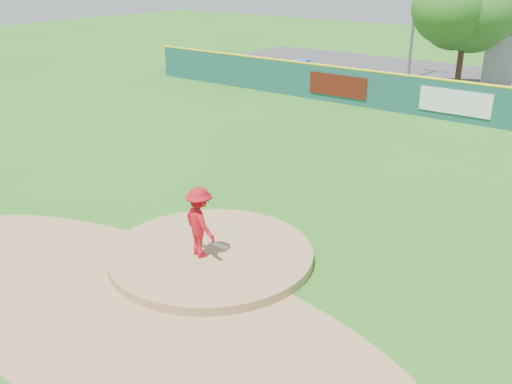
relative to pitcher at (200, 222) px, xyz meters
The scene contains 10 objects.
ground 1.26m from the pitcher, 83.34° to the left, with size 120.00×120.00×0.00m, color #286B19.
pitchers_mound 1.26m from the pitcher, 83.34° to the left, with size 5.50×5.50×0.50m, color #9E774C.
pitching_rubber 1.14m from the pitcher, 86.38° to the left, with size 0.60×0.15×0.04m, color white.
infield_dirt_arc 2.91m from the pitcher, 89.10° to the right, with size 15.40×15.40×0.01m, color #9E774C.
parking_lot 27.38m from the pitcher, 89.91° to the left, with size 44.00×16.00×0.02m, color #38383A.
pitcher is the anchor object (origin of this frame).
fence_banners 18.52m from the pitcher, 99.31° to the left, with size 10.22×0.04×1.20m.
playground_slide 24.77m from the pitcher, 117.05° to the left, with size 0.93×2.62×1.45m.
outfield_fence 18.35m from the pitcher, 89.87° to the left, with size 40.00×0.14×2.07m.
deciduous_tree 25.65m from the pitcher, 94.42° to the left, with size 5.60×5.60×7.36m.
Camera 1 is at (9.19, -10.12, 7.50)m, focal length 40.00 mm.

